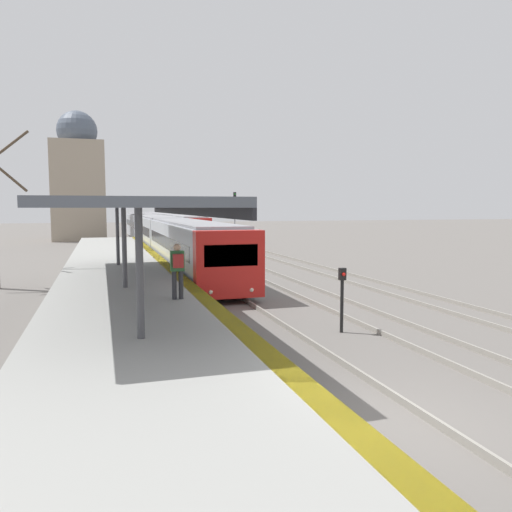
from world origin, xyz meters
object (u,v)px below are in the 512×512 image
(train_far, at_px, (165,223))
(signal_post_near, at_px, (342,293))
(person_on_platform, at_px, (178,267))
(signal_mast_far, at_px, (235,211))
(train_near, at_px, (157,231))

(train_far, height_order, signal_post_near, train_far)
(train_far, bearing_deg, person_on_platform, -96.56)
(signal_mast_far, bearing_deg, train_far, 105.74)
(train_near, relative_size, train_far, 1.04)
(person_on_platform, xyz_separation_m, train_far, (6.32, 54.99, -0.38))
(train_near, distance_m, train_far, 26.12)
(train_far, xyz_separation_m, signal_mast_far, (5.16, -18.32, 1.73))
(train_far, distance_m, signal_post_near, 56.53)
(train_far, relative_size, signal_mast_far, 9.29)
(person_on_platform, distance_m, signal_mast_far, 38.45)
(train_far, bearing_deg, train_near, -98.39)
(train_near, xyz_separation_m, signal_post_near, (2.14, -30.66, -0.45))
(person_on_platform, relative_size, signal_mast_far, 0.31)
(person_on_platform, relative_size, train_far, 0.03)
(signal_mast_far, bearing_deg, train_near, -140.03)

